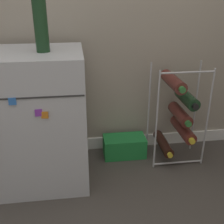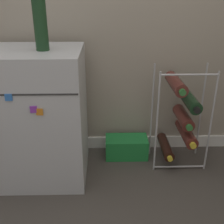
{
  "view_description": "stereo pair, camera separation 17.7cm",
  "coord_description": "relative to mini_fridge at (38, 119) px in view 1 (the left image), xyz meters",
  "views": [
    {
      "loc": [
        -0.24,
        -1.19,
        1.12
      ],
      "look_at": [
        -0.02,
        0.42,
        0.41
      ],
      "focal_mm": 45.0,
      "sensor_mm": 36.0,
      "label": 1
    },
    {
      "loc": [
        -0.06,
        -1.2,
        1.12
      ],
      "look_at": [
        -0.02,
        0.42,
        0.41
      ],
      "focal_mm": 45.0,
      "sensor_mm": 36.0,
      "label": 2
    }
  ],
  "objects": [
    {
      "name": "ground_plane",
      "position": [
        0.47,
        -0.37,
        -0.41
      ],
      "size": [
        14.0,
        14.0,
        0.0
      ],
      "primitive_type": "plane",
      "color": "#423D38"
    },
    {
      "name": "mini_fridge",
      "position": [
        0.0,
        0.0,
        0.0
      ],
      "size": [
        0.56,
        0.51,
        0.81
      ],
      "color": "#B7BABF",
      "rests_on": "ground_plane"
    },
    {
      "name": "wine_rack",
      "position": [
        0.91,
        0.1,
        -0.05
      ],
      "size": [
        0.36,
        0.33,
        0.68
      ],
      "color": "#B2B2B7",
      "rests_on": "ground_plane"
    },
    {
      "name": "soda_box",
      "position": [
        0.56,
        0.18,
        -0.33
      ],
      "size": [
        0.3,
        0.16,
        0.15
      ],
      "color": "#1E7F38",
      "rests_on": "ground_plane"
    },
    {
      "name": "fridge_top_bottle",
      "position": [
        0.07,
        -0.02,
        0.55
      ],
      "size": [
        0.07,
        0.07,
        0.31
      ],
      "color": "#19381E",
      "rests_on": "mini_fridge"
    }
  ]
}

